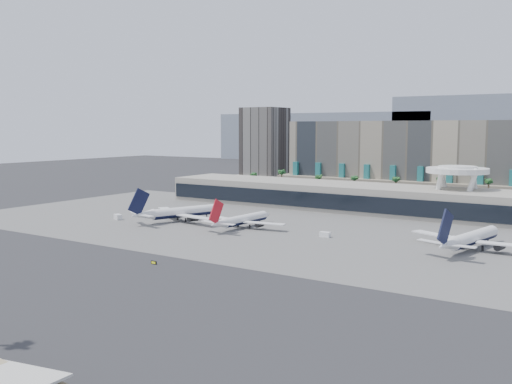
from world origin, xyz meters
The scene contains 13 objects.
ground centered at (0.00, 0.00, 0.00)m, with size 900.00×900.00×0.00m, color #232326.
apron_pad centered at (0.00, 55.00, 0.03)m, with size 260.00×130.00×0.06m, color #5B5B59.
hotel centered at (10.00, 174.41, 16.81)m, with size 140.00×30.00×42.00m.
office_tower centered at (-95.00, 200.00, 22.94)m, with size 30.00×30.00×52.00m.
terminal centered at (0.00, 109.84, 6.52)m, with size 170.00×32.50×14.50m.
saucer_structure centered at (55.00, 116.00, 18.45)m, with size 26.00×26.00×21.89m.
palm_row centered at (7.00, 145.00, 10.50)m, with size 157.80×2.80×13.10m.
airliner_left centered at (-37.07, 41.56, 3.76)m, with size 39.90×41.20×14.91m.
airliner_centre centered at (-6.64, 42.77, 3.22)m, with size 35.85×36.99×12.76m.
airliner_right centered at (76.08, 48.67, 3.78)m, with size 41.41×43.03×15.00m.
service_vehicle_a centered at (-61.54, 30.68, 1.11)m, with size 4.52×2.21×2.21m, color silver.
service_vehicle_b centered at (28.24, 42.85, 0.93)m, with size 3.62×2.07×1.86m, color white.
taxiway_sign centered at (5.44, -19.47, 0.46)m, with size 2.08×0.46×0.94m.
Camera 1 is at (114.84, -135.58, 38.14)m, focal length 40.00 mm.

